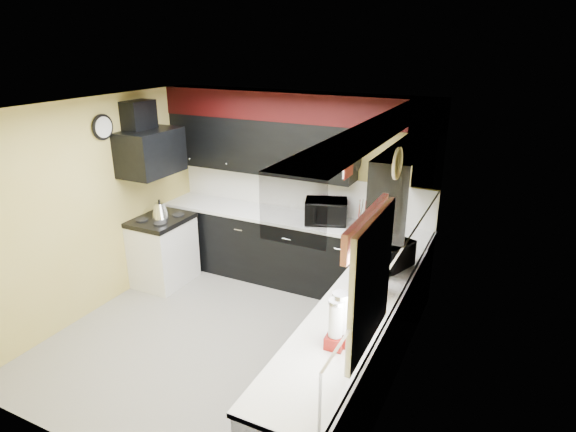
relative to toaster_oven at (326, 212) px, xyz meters
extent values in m
plane|color=gray|center=(-0.51, -1.48, -1.09)|extent=(3.60, 3.60, 0.00)
cube|color=#E0C666|center=(-0.51, 0.32, 0.16)|extent=(3.60, 0.06, 2.50)
cube|color=#E0C666|center=(1.29, -1.48, 0.16)|extent=(0.06, 3.60, 2.50)
cube|color=#E0C666|center=(-2.31, -1.48, 0.16)|extent=(0.06, 3.60, 2.50)
cube|color=white|center=(-0.51, -1.48, 1.41)|extent=(3.60, 3.60, 0.06)
cube|color=black|center=(-0.51, 0.02, -0.64)|extent=(3.60, 0.60, 0.90)
cube|color=black|center=(0.99, -1.78, -0.64)|extent=(0.60, 3.00, 0.90)
cube|color=white|center=(-0.51, 0.02, -0.17)|extent=(3.62, 0.64, 0.04)
cube|color=white|center=(0.99, -1.78, -0.17)|extent=(0.64, 3.02, 0.04)
cube|color=white|center=(-0.51, 0.31, 0.10)|extent=(3.60, 0.02, 0.50)
cube|color=white|center=(1.28, -1.48, 0.10)|extent=(0.02, 3.60, 0.50)
cube|color=black|center=(-1.01, 0.14, 0.71)|extent=(2.60, 0.35, 0.70)
cube|color=black|center=(1.12, -0.58, 0.71)|extent=(0.35, 1.80, 0.70)
cube|color=black|center=(-0.51, 0.14, 1.24)|extent=(3.60, 0.36, 0.35)
cube|color=black|center=(1.11, -1.66, 1.24)|extent=(0.36, 3.24, 0.35)
cube|color=white|center=(-2.01, -0.73, -0.66)|extent=(0.60, 0.75, 0.86)
cube|color=black|center=(-2.01, -0.73, -0.20)|extent=(0.62, 0.77, 0.06)
cube|color=black|center=(-2.06, -0.73, 0.69)|extent=(0.50, 0.78, 0.55)
cube|color=black|center=(-2.19, -0.73, 1.11)|extent=(0.24, 0.40, 0.40)
cube|color=red|center=(1.22, -2.38, 0.86)|extent=(0.04, 0.88, 0.20)
cube|color=white|center=(0.32, -0.18, 0.71)|extent=(0.03, 0.26, 0.35)
imported|color=black|center=(0.00, 0.00, 0.00)|extent=(0.63, 0.57, 0.30)
imported|color=black|center=(1.02, -0.89, -0.01)|extent=(0.48, 0.57, 0.27)
cylinder|color=white|center=(0.47, -0.02, -0.08)|extent=(0.15, 0.15, 0.14)
cube|color=black|center=(0.59, -0.02, -0.04)|extent=(0.14, 0.16, 0.21)
camera|label=1|loc=(2.05, -5.23, 2.01)|focal=30.00mm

